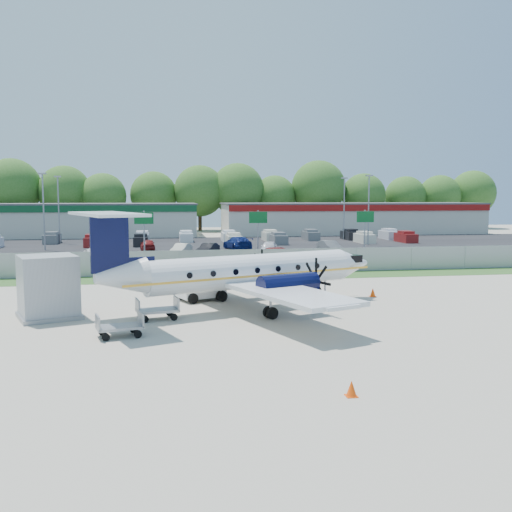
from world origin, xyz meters
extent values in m
plane|color=#B1A996|center=(0.00, 0.00, 0.00)|extent=(170.00, 170.00, 0.00)
cube|color=#2D561E|center=(0.00, 12.00, 0.01)|extent=(170.00, 4.00, 0.02)
cube|color=black|center=(0.00, 19.00, 0.01)|extent=(170.00, 8.00, 0.02)
cube|color=black|center=(0.00, 40.00, 0.01)|extent=(170.00, 32.00, 0.02)
cube|color=gray|center=(0.00, 14.00, 1.00)|extent=(120.00, 0.02, 1.90)
cube|color=gray|center=(0.00, 14.00, 1.98)|extent=(120.00, 0.06, 0.06)
cube|color=gray|center=(0.00, 14.00, 0.05)|extent=(120.00, 0.06, 0.06)
cube|color=beige|center=(-24.00, 62.00, 2.50)|extent=(46.00, 12.00, 5.00)
cube|color=#474749|center=(-24.00, 62.00, 5.12)|extent=(46.40, 12.40, 0.24)
cube|color=#0F4723|center=(-24.00, 55.90, 4.50)|extent=(46.00, 0.20, 1.00)
cube|color=beige|center=(26.00, 62.00, 2.50)|extent=(44.00, 12.00, 5.00)
cube|color=#474749|center=(26.00, 62.00, 5.12)|extent=(44.40, 12.40, 0.24)
cube|color=maroon|center=(26.00, 55.90, 4.50)|extent=(44.00, 0.20, 1.00)
cylinder|color=gray|center=(-8.00, 23.00, 2.50)|extent=(0.14, 0.14, 5.00)
cube|color=#0C5923|center=(-8.00, 22.85, 4.30)|extent=(1.80, 0.08, 1.10)
cylinder|color=gray|center=(3.00, 23.00, 2.50)|extent=(0.14, 0.14, 5.00)
cube|color=#0C5923|center=(3.00, 22.85, 4.30)|extent=(1.80, 0.08, 1.10)
cylinder|color=gray|center=(14.00, 23.00, 2.50)|extent=(0.14, 0.14, 5.00)
cube|color=#0C5923|center=(14.00, 22.85, 4.30)|extent=(1.80, 0.08, 1.10)
cylinder|color=gray|center=(-20.00, 38.00, 4.50)|extent=(0.18, 0.18, 9.00)
cube|color=gray|center=(-20.00, 38.00, 9.00)|extent=(0.90, 0.35, 0.18)
cylinder|color=gray|center=(20.00, 38.00, 4.50)|extent=(0.18, 0.18, 9.00)
cube|color=gray|center=(20.00, 38.00, 9.00)|extent=(0.90, 0.35, 0.18)
cylinder|color=gray|center=(-20.00, 48.00, 4.50)|extent=(0.18, 0.18, 9.00)
cube|color=gray|center=(-20.00, 48.00, 9.00)|extent=(0.90, 0.35, 0.18)
cylinder|color=gray|center=(20.00, 48.00, 4.50)|extent=(0.18, 0.18, 9.00)
cube|color=gray|center=(20.00, 48.00, 9.00)|extent=(0.90, 0.35, 0.18)
cylinder|color=silver|center=(-1.35, -0.58, 2.15)|extent=(12.37, 6.17, 1.90)
cone|color=silver|center=(5.53, 2.00, 2.15)|extent=(2.73, 2.55, 1.90)
cone|color=silver|center=(-8.42, -3.24, 2.35)|extent=(3.10, 2.69, 1.90)
cube|color=black|center=(5.34, 1.93, 2.50)|extent=(1.30, 1.53, 0.45)
cube|color=silver|center=(-1.82, -0.76, 1.60)|extent=(9.18, 17.60, 0.22)
cylinder|color=black|center=(0.23, -3.09, 1.75)|extent=(3.57, 2.22, 1.10)
cylinder|color=black|center=(-1.81, 2.34, 1.75)|extent=(3.57, 2.22, 1.10)
cube|color=black|center=(-8.88, -3.41, 4.05)|extent=(1.84, 0.84, 2.90)
cube|color=silver|center=(-8.98, -3.45, 5.50)|extent=(4.42, 6.65, 0.14)
cylinder|color=gray|center=(3.52, 1.25, 0.65)|extent=(0.12, 0.12, 1.30)
cylinder|color=black|center=(3.52, 1.25, 0.28)|extent=(0.59, 0.37, 0.56)
cylinder|color=black|center=(-0.80, -3.47, 0.32)|extent=(0.74, 0.60, 0.64)
cylinder|color=black|center=(-2.84, 1.96, 0.32)|extent=(0.74, 0.60, 0.64)
cube|color=silver|center=(-4.00, 2.47, 0.59)|extent=(3.11, 2.52, 0.75)
cube|color=silver|center=(-3.50, 2.67, 1.19)|extent=(1.63, 1.75, 0.54)
cube|color=black|center=(-3.05, 2.86, 1.21)|extent=(0.63, 1.17, 0.43)
cylinder|color=black|center=(-4.58, 1.32, 0.32)|extent=(0.69, 0.47, 0.65)
cylinder|color=black|center=(-5.22, 2.88, 0.32)|extent=(0.69, 0.47, 0.65)
cylinder|color=black|center=(-2.78, 2.06, 0.32)|extent=(0.69, 0.47, 0.65)
cylinder|color=black|center=(-3.42, 3.62, 0.32)|extent=(0.69, 0.47, 0.65)
cube|color=gray|center=(-8.29, -6.15, 0.46)|extent=(2.25, 1.65, 0.12)
cube|color=gray|center=(-9.23, -6.37, 0.76)|extent=(0.36, 1.20, 0.61)
cube|color=gray|center=(-7.35, -5.93, 0.76)|extent=(0.36, 1.20, 0.61)
cylinder|color=black|center=(-8.85, -6.86, 0.18)|extent=(0.38, 0.20, 0.36)
cylinder|color=black|center=(-9.11, -5.77, 0.18)|extent=(0.38, 0.20, 0.36)
cylinder|color=black|center=(-7.47, -6.53, 0.18)|extent=(0.38, 0.20, 0.36)
cylinder|color=black|center=(-7.73, -5.44, 0.18)|extent=(0.38, 0.20, 0.36)
cube|color=gray|center=(-6.63, -2.69, 0.48)|extent=(2.32, 1.64, 0.13)
cube|color=gray|center=(-7.62, -2.87, 0.80)|extent=(0.31, 1.27, 0.64)
cube|color=gray|center=(-5.64, -2.51, 0.80)|extent=(0.31, 1.27, 0.64)
cylinder|color=black|center=(-7.25, -3.40, 0.19)|extent=(0.40, 0.19, 0.38)
cylinder|color=black|center=(-7.46, -2.25, 0.19)|extent=(0.40, 0.19, 0.38)
cylinder|color=black|center=(-5.79, -3.13, 0.19)|extent=(0.40, 0.19, 0.38)
cylinder|color=black|center=(-6.00, -1.98, 0.19)|extent=(0.40, 0.19, 0.38)
cube|color=#A5A7AC|center=(-12.26, -1.32, 1.65)|extent=(3.54, 3.54, 3.30)
cube|color=gray|center=(-12.26, -1.32, 0.11)|extent=(3.82, 3.82, 0.22)
cone|color=#FF4908|center=(6.88, 1.93, 0.28)|extent=(0.37, 0.37, 0.55)
cube|color=#FF4908|center=(6.88, 1.93, 0.02)|extent=(0.39, 0.39, 0.03)
cone|color=#FF4908|center=(-0.43, -15.30, 0.26)|extent=(0.35, 0.35, 0.52)
cube|color=#FF4908|center=(-0.43, -15.30, 0.01)|extent=(0.37, 0.37, 0.03)
cone|color=#FF4908|center=(2.85, 14.20, 0.23)|extent=(0.31, 0.31, 0.46)
cube|color=#FF4908|center=(2.85, 14.20, 0.01)|extent=(0.33, 0.33, 0.03)
imported|color=silver|center=(-14.37, 16.93, 0.00)|extent=(4.99, 3.40, 1.56)
imported|color=maroon|center=(3.95, 20.91, 0.00)|extent=(4.84, 2.09, 1.63)
imported|color=silver|center=(23.69, 17.78, 0.00)|extent=(4.85, 2.91, 1.32)
imported|color=silver|center=(-12.96, 29.28, 0.00)|extent=(2.93, 5.03, 1.32)
imported|color=beige|center=(-4.28, 29.53, 0.00)|extent=(2.63, 4.14, 1.29)
imported|color=black|center=(-1.40, 29.36, 0.00)|extent=(2.90, 4.17, 1.30)
imported|color=silver|center=(5.39, 29.75, 0.00)|extent=(2.82, 4.51, 1.43)
imported|color=#595B5E|center=(12.22, 29.27, 0.00)|extent=(2.01, 4.47, 1.43)
imported|color=maroon|center=(-8.01, 35.56, 0.00)|extent=(1.92, 4.15, 1.38)
imported|color=navy|center=(2.60, 35.17, 0.00)|extent=(3.34, 5.79, 1.58)
camera|label=1|loc=(-6.32, -32.21, 6.37)|focal=40.00mm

